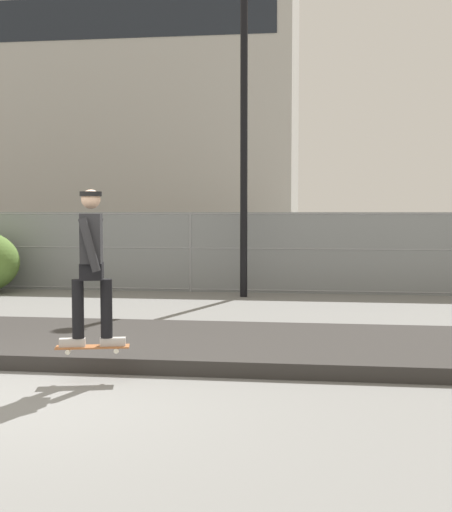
{
  "coord_description": "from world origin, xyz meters",
  "views": [
    {
      "loc": [
        2.97,
        -6.44,
        1.89
      ],
      "look_at": [
        1.22,
        6.5,
        1.03
      ],
      "focal_mm": 48.65,
      "sensor_mm": 36.0,
      "label": 1
    }
  ],
  "objects_px": {
    "skater": "(92,258)",
    "parked_car_mid": "(257,250)",
    "skateboard": "(93,347)",
    "parked_car_near": "(18,248)",
    "street_lamp": "(244,78)"
  },
  "relations": [
    {
      "from": "skateboard",
      "to": "parked_car_near",
      "type": "relative_size",
      "value": 0.19
    },
    {
      "from": "skateboard",
      "to": "parked_car_mid",
      "type": "distance_m",
      "value": 11.3
    },
    {
      "from": "parked_car_mid",
      "to": "skater",
      "type": "bearing_deg",
      "value": -94.11
    },
    {
      "from": "skater",
      "to": "parked_car_mid",
      "type": "height_order",
      "value": "skater"
    },
    {
      "from": "skater",
      "to": "parked_car_near",
      "type": "height_order",
      "value": "skater"
    },
    {
      "from": "skateboard",
      "to": "parked_car_near",
      "type": "distance_m",
      "value": 12.76
    },
    {
      "from": "parked_car_near",
      "to": "street_lamp",
      "type": "bearing_deg",
      "value": -27.41
    },
    {
      "from": "skater",
      "to": "parked_car_mid",
      "type": "bearing_deg",
      "value": 85.89
    },
    {
      "from": "skateboard",
      "to": "parked_car_near",
      "type": "bearing_deg",
      "value": 117.93
    },
    {
      "from": "skater",
      "to": "street_lamp",
      "type": "bearing_deg",
      "value": 83.87
    },
    {
      "from": "street_lamp",
      "to": "skateboard",
      "type": "bearing_deg",
      "value": -96.13
    },
    {
      "from": "skateboard",
      "to": "skater",
      "type": "height_order",
      "value": "skater"
    },
    {
      "from": "skater",
      "to": "parked_car_mid",
      "type": "relative_size",
      "value": 0.38
    },
    {
      "from": "skater",
      "to": "parked_car_near",
      "type": "relative_size",
      "value": 0.39
    },
    {
      "from": "skateboard",
      "to": "skater",
      "type": "distance_m",
      "value": 0.99
    }
  ]
}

